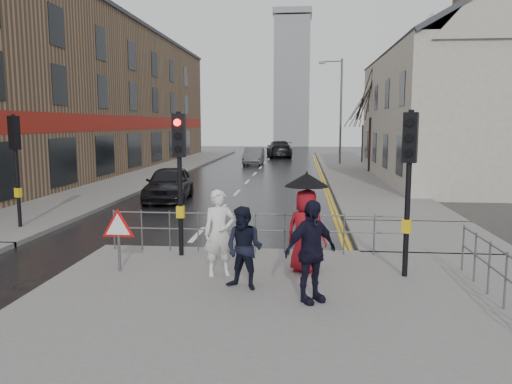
% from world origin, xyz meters
% --- Properties ---
extents(ground, '(120.00, 120.00, 0.00)m').
position_xyz_m(ground, '(0.00, 0.00, 0.00)').
color(ground, black).
rests_on(ground, ground).
extents(near_pavement, '(10.00, 9.00, 0.14)m').
position_xyz_m(near_pavement, '(3.00, -3.50, 0.07)').
color(near_pavement, '#605E5B').
rests_on(near_pavement, ground).
extents(left_pavement, '(4.00, 44.00, 0.14)m').
position_xyz_m(left_pavement, '(-6.50, 23.00, 0.07)').
color(left_pavement, '#605E5B').
rests_on(left_pavement, ground).
extents(right_pavement, '(4.00, 40.00, 0.14)m').
position_xyz_m(right_pavement, '(6.50, 25.00, 0.07)').
color(right_pavement, '#605E5B').
rests_on(right_pavement, ground).
extents(pavement_bridge_right, '(4.00, 4.20, 0.14)m').
position_xyz_m(pavement_bridge_right, '(6.50, 3.00, 0.07)').
color(pavement_bridge_right, '#605E5B').
rests_on(pavement_bridge_right, ground).
extents(building_left_terrace, '(8.00, 42.00, 10.00)m').
position_xyz_m(building_left_terrace, '(-12.00, 22.00, 5.00)').
color(building_left_terrace, '#806349').
rests_on(building_left_terrace, ground).
extents(building_right_cream, '(9.00, 16.40, 10.10)m').
position_xyz_m(building_right_cream, '(12.00, 18.00, 4.78)').
color(building_right_cream, beige).
rests_on(building_right_cream, ground).
extents(church_tower, '(5.00, 5.00, 18.00)m').
position_xyz_m(church_tower, '(1.50, 62.00, 9.00)').
color(church_tower, gray).
rests_on(church_tower, ground).
extents(traffic_signal_near_left, '(0.28, 0.27, 3.40)m').
position_xyz_m(traffic_signal_near_left, '(0.20, 0.20, 2.46)').
color(traffic_signal_near_left, black).
rests_on(traffic_signal_near_left, near_pavement).
extents(traffic_signal_near_right, '(0.34, 0.33, 3.40)m').
position_xyz_m(traffic_signal_near_right, '(5.20, -1.00, 2.46)').
color(traffic_signal_near_right, black).
rests_on(traffic_signal_near_right, near_pavement).
extents(traffic_signal_far_left, '(0.34, 0.33, 3.40)m').
position_xyz_m(traffic_signal_far_left, '(-5.50, 3.00, 2.46)').
color(traffic_signal_far_left, black).
rests_on(traffic_signal_far_left, left_pavement).
extents(guard_railing_front, '(7.14, 0.04, 1.00)m').
position_xyz_m(guard_railing_front, '(1.95, 0.60, 0.86)').
color(guard_railing_front, '#595B5E').
rests_on(guard_railing_front, near_pavement).
extents(guard_railing_side, '(0.04, 4.54, 1.00)m').
position_xyz_m(guard_railing_side, '(6.50, -2.75, 0.84)').
color(guard_railing_side, '#595B5E').
rests_on(guard_railing_side, near_pavement).
extents(warning_sign, '(0.80, 0.07, 1.35)m').
position_xyz_m(warning_sign, '(-0.80, -1.21, 1.04)').
color(warning_sign, '#595B5E').
rests_on(warning_sign, near_pavement).
extents(street_lamp, '(1.83, 0.25, 8.00)m').
position_xyz_m(street_lamp, '(5.82, 28.00, 4.71)').
color(street_lamp, '#595B5E').
rests_on(street_lamp, right_pavement).
extents(tree_near, '(2.40, 2.40, 6.58)m').
position_xyz_m(tree_near, '(7.50, 22.00, 5.14)').
color(tree_near, '#2E1F19').
rests_on(tree_near, right_pavement).
extents(tree_far, '(2.40, 2.40, 5.64)m').
position_xyz_m(tree_far, '(8.00, 30.00, 4.42)').
color(tree_far, '#2E1F19').
rests_on(tree_far, right_pavement).
extents(pedestrian_a, '(0.76, 0.62, 1.79)m').
position_xyz_m(pedestrian_a, '(1.38, -1.29, 1.03)').
color(pedestrian_a, silver).
rests_on(pedestrian_a, near_pavement).
extents(pedestrian_b, '(0.93, 0.84, 1.58)m').
position_xyz_m(pedestrian_b, '(1.99, -2.09, 0.93)').
color(pedestrian_b, black).
rests_on(pedestrian_b, near_pavement).
extents(pedestrian_with_umbrella, '(1.01, 0.96, 2.11)m').
position_xyz_m(pedestrian_with_umbrella, '(3.16, -0.87, 1.27)').
color(pedestrian_with_umbrella, maroon).
rests_on(pedestrian_with_umbrella, near_pavement).
extents(pedestrian_d, '(1.12, 0.99, 1.82)m').
position_xyz_m(pedestrian_d, '(3.23, -2.67, 1.05)').
color(pedestrian_d, black).
rests_on(pedestrian_d, near_pavement).
extents(car_parked, '(2.04, 4.38, 1.45)m').
position_xyz_m(car_parked, '(-2.56, 9.36, 0.73)').
color(car_parked, black).
rests_on(car_parked, ground).
extents(car_mid, '(1.45, 4.12, 1.36)m').
position_xyz_m(car_mid, '(-0.78, 28.45, 0.68)').
color(car_mid, '#505455').
rests_on(car_mid, ground).
extents(car_far, '(2.88, 5.74, 1.60)m').
position_xyz_m(car_far, '(0.84, 37.21, 0.80)').
color(car_far, black).
rests_on(car_far, ground).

